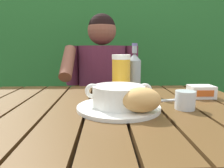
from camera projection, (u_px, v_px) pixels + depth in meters
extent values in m
cube|color=#53371A|center=(1.00, 111.00, 0.74)|extent=(0.12, 0.81, 0.04)
cube|color=#53371A|center=(36.00, 111.00, 0.75)|extent=(0.12, 0.81, 0.04)
cube|color=#53371A|center=(71.00, 111.00, 0.75)|extent=(0.12, 0.81, 0.04)
cube|color=#53371A|center=(106.00, 110.00, 0.75)|extent=(0.12, 0.81, 0.04)
cube|color=#53371A|center=(140.00, 110.00, 0.76)|extent=(0.12, 0.81, 0.04)
cube|color=#53371A|center=(174.00, 110.00, 0.76)|extent=(0.12, 0.81, 0.04)
cube|color=#53371A|center=(208.00, 109.00, 0.77)|extent=(0.12, 0.81, 0.04)
cube|color=#53371A|center=(106.00, 101.00, 1.13)|extent=(1.08, 0.03, 0.08)
cube|color=#53371A|center=(13.00, 158.00, 1.16)|extent=(0.06, 0.06, 0.73)
cube|color=#53371A|center=(196.00, 155.00, 1.20)|extent=(0.06, 0.06, 0.73)
cube|color=#235C26|center=(105.00, 47.00, 2.35)|extent=(2.99, 0.60, 2.00)
cylinder|color=#4C3823|center=(152.00, 23.00, 2.47)|extent=(0.10, 0.10, 2.56)
cylinder|color=#473413|center=(134.00, 158.00, 1.44)|extent=(0.04, 0.04, 0.46)
cylinder|color=#473413|center=(72.00, 159.00, 1.42)|extent=(0.04, 0.04, 0.46)
cylinder|color=#473413|center=(128.00, 135.00, 1.81)|extent=(0.04, 0.04, 0.46)
cylinder|color=#473413|center=(79.00, 136.00, 1.79)|extent=(0.04, 0.04, 0.46)
cube|color=#473413|center=(103.00, 116.00, 1.58)|extent=(0.47, 0.41, 0.02)
cylinder|color=#473413|center=(129.00, 83.00, 1.73)|extent=(0.04, 0.04, 0.48)
cylinder|color=#473413|center=(77.00, 83.00, 1.72)|extent=(0.04, 0.04, 0.48)
cube|color=#473413|center=(103.00, 91.00, 1.74)|extent=(0.43, 0.02, 0.04)
cube|color=#473413|center=(103.00, 77.00, 1.72)|extent=(0.43, 0.02, 0.04)
cube|color=#473413|center=(103.00, 63.00, 1.70)|extent=(0.43, 0.02, 0.04)
cylinder|color=#552035|center=(117.00, 168.00, 1.32)|extent=(0.11, 0.11, 0.45)
cylinder|color=#552035|center=(116.00, 120.00, 1.37)|extent=(0.13, 0.40, 0.13)
cylinder|color=#552035|center=(90.00, 168.00, 1.32)|extent=(0.11, 0.11, 0.45)
cylinder|color=#552035|center=(90.00, 120.00, 1.37)|extent=(0.13, 0.40, 0.13)
cylinder|color=#552035|center=(103.00, 81.00, 1.43)|extent=(0.32, 0.32, 0.48)
sphere|color=brown|center=(103.00, 31.00, 1.37)|extent=(0.19, 0.19, 0.19)
sphere|color=black|center=(102.00, 28.00, 1.37)|extent=(0.18, 0.18, 0.18)
cylinder|color=#552035|center=(132.00, 65.00, 1.40)|extent=(0.08, 0.08, 0.26)
cylinder|color=#552035|center=(73.00, 65.00, 1.38)|extent=(0.08, 0.08, 0.26)
cylinder|color=brown|center=(69.00, 62.00, 1.22)|extent=(0.07, 0.25, 0.21)
cylinder|color=white|center=(120.00, 107.00, 0.71)|extent=(0.28, 0.28, 0.01)
cylinder|color=white|center=(120.00, 96.00, 0.70)|extent=(0.18, 0.18, 0.07)
cylinder|color=#BD4F1E|center=(120.00, 91.00, 0.70)|extent=(0.16, 0.16, 0.01)
torus|color=white|center=(94.00, 91.00, 0.69)|extent=(0.05, 0.01, 0.05)
torus|color=white|center=(146.00, 91.00, 0.70)|extent=(0.05, 0.01, 0.05)
ellipsoid|color=tan|center=(143.00, 100.00, 0.63)|extent=(0.12, 0.09, 0.08)
cylinder|color=gold|center=(122.00, 77.00, 0.91)|extent=(0.08, 0.08, 0.16)
cylinder|color=white|center=(122.00, 57.00, 0.90)|extent=(0.08, 0.08, 0.02)
cylinder|color=gray|center=(135.00, 77.00, 0.96)|extent=(0.06, 0.06, 0.15)
cone|color=gray|center=(135.00, 57.00, 0.94)|extent=(0.06, 0.06, 0.03)
cylinder|color=gray|center=(136.00, 50.00, 0.94)|extent=(0.02, 0.02, 0.03)
cylinder|color=#5C5289|center=(136.00, 45.00, 0.94)|extent=(0.03, 0.03, 0.01)
cylinder|color=silver|center=(186.00, 100.00, 0.70)|extent=(0.07, 0.07, 0.06)
cube|color=white|center=(202.00, 92.00, 0.87)|extent=(0.10, 0.08, 0.05)
cube|color=#D0561D|center=(207.00, 93.00, 0.83)|extent=(0.07, 0.00, 0.03)
cube|color=silver|center=(168.00, 100.00, 0.82)|extent=(0.12, 0.04, 0.00)
cube|color=black|center=(152.00, 100.00, 0.80)|extent=(0.07, 0.03, 0.01)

